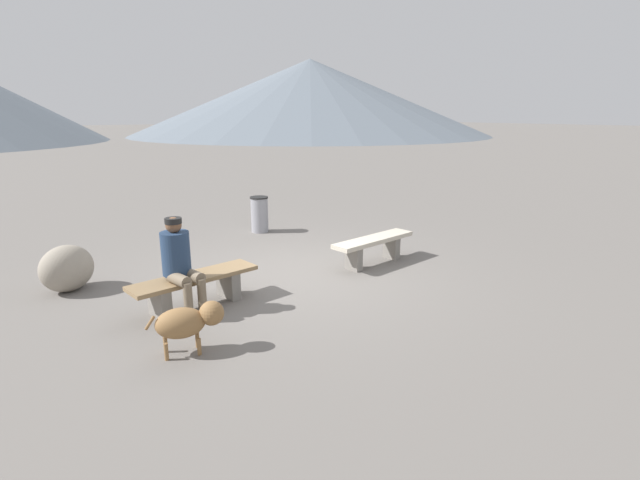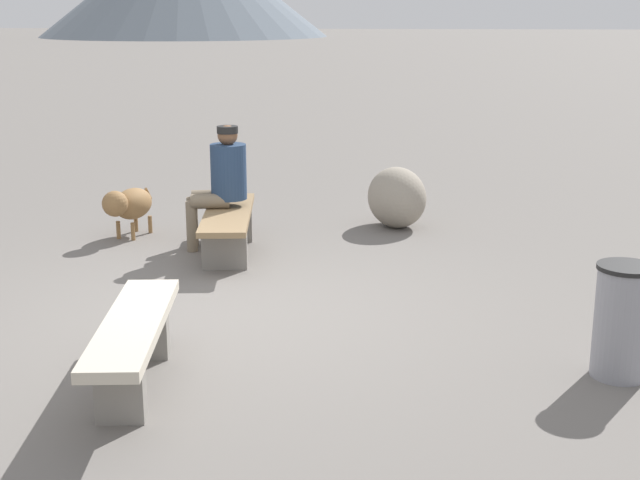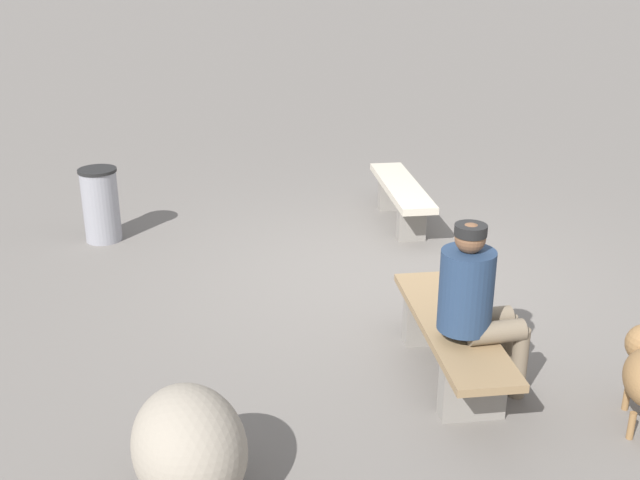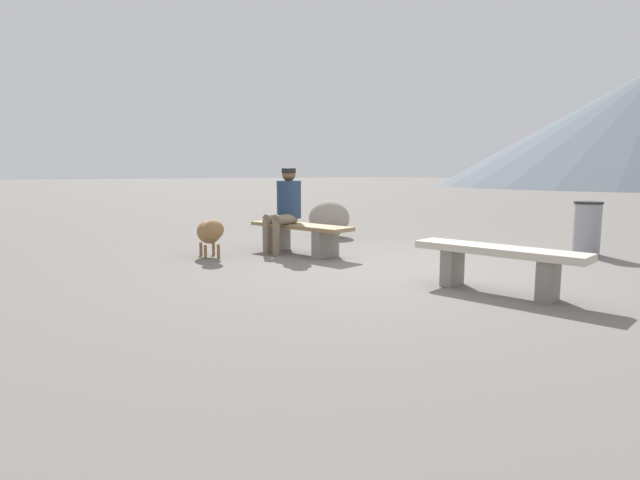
{
  "view_description": "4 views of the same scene",
  "coord_description": "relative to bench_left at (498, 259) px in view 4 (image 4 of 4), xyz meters",
  "views": [
    {
      "loc": [
        3.78,
        6.19,
        2.51
      ],
      "look_at": [
        -0.24,
        0.47,
        0.64
      ],
      "focal_mm": 26.79,
      "sensor_mm": 36.0,
      "label": 1
    },
    {
      "loc": [
        -6.53,
        -1.41,
        2.37
      ],
      "look_at": [
        0.42,
        -0.68,
        0.51
      ],
      "focal_mm": 48.92,
      "sensor_mm": 36.0,
      "label": 2
    },
    {
      "loc": [
        6.5,
        -0.54,
        2.93
      ],
      "look_at": [
        1.04,
        -0.56,
        0.79
      ],
      "focal_mm": 43.03,
      "sensor_mm": 36.0,
      "label": 3
    },
    {
      "loc": [
        -4.17,
        4.77,
        1.18
      ],
      "look_at": [
        -0.8,
        2.04,
        0.6
      ],
      "focal_mm": 28.31,
      "sensor_mm": 36.0,
      "label": 4
    }
  ],
  "objects": [
    {
      "name": "dog",
      "position": [
        3.7,
        1.23,
        0.03
      ],
      "size": [
        0.81,
        0.46,
        0.56
      ],
      "rotation": [
        0.0,
        0.0,
        2.87
      ],
      "color": "olive",
      "rests_on": "ground"
    },
    {
      "name": "bench_left",
      "position": [
        0.0,
        0.0,
        0.0
      ],
      "size": [
        1.71,
        0.59,
        0.46
      ],
      "rotation": [
        0.0,
        0.0,
        0.13
      ],
      "color": "gray",
      "rests_on": "ground"
    },
    {
      "name": "ground",
      "position": [
        1.47,
        -0.32,
        -0.36
      ],
      "size": [
        210.0,
        210.0,
        0.06
      ],
      "primitive_type": "cube",
      "color": "slate"
    },
    {
      "name": "trash_bin",
      "position": [
        0.5,
        -3.14,
        0.05
      ],
      "size": [
        0.39,
        0.39,
        0.77
      ],
      "color": "gray",
      "rests_on": "ground"
    },
    {
      "name": "bench_right",
      "position": [
        3.18,
        0.05,
        -0.04
      ],
      "size": [
        1.76,
        0.67,
        0.44
      ],
      "rotation": [
        0.0,
        0.0,
        0.13
      ],
      "color": "gray",
      "rests_on": "ground"
    },
    {
      "name": "boulder",
      "position": [
        4.47,
        -1.59,
        0.01
      ],
      "size": [
        0.98,
        0.91,
        0.68
      ],
      "primitive_type": "ellipsoid",
      "rotation": [
        0.0,
        0.0,
        2.05
      ],
      "color": "gray",
      "rests_on": "ground"
    },
    {
      "name": "seated_person",
      "position": [
        3.4,
        0.15,
        0.39
      ],
      "size": [
        0.43,
        0.63,
        1.26
      ],
      "rotation": [
        0.0,
        0.0,
        0.21
      ],
      "color": "navy",
      "rests_on": "ground"
    }
  ]
}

